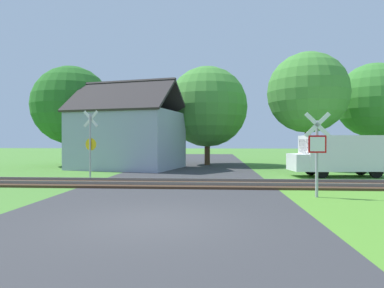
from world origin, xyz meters
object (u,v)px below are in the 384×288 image
at_px(mail_truck, 339,154).
at_px(tree_right, 308,93).
at_px(tree_far, 374,100).
at_px(crossing_sign_far, 90,140).
at_px(stop_sign_near, 317,148).
at_px(tree_left, 72,105).
at_px(tree_center, 207,107).
at_px(house, 128,138).

bearing_deg(mail_truck, tree_right, -1.76).
relative_size(tree_far, mail_truck, 1.55).
bearing_deg(crossing_sign_far, stop_sign_near, -13.48).
distance_m(tree_left, tree_right, 17.88).
bearing_deg(tree_far, stop_sign_near, -119.84).
bearing_deg(tree_far, crossing_sign_far, -152.70).
bearing_deg(tree_far, tree_center, 176.10).
relative_size(stop_sign_near, tree_far, 0.37).
xyz_separation_m(stop_sign_near, tree_left, (-14.84, 14.32, 3.07)).
bearing_deg(crossing_sign_far, tree_center, 75.54).
bearing_deg(tree_far, mail_truck, -124.22).
height_order(crossing_sign_far, tree_far, tree_far).
bearing_deg(tree_center, tree_right, -26.33).
distance_m(crossing_sign_far, tree_left, 10.58).
relative_size(crossing_sign_far, mail_truck, 0.70).
height_order(tree_center, tree_right, tree_right).
relative_size(tree_center, tree_far, 1.02).
distance_m(crossing_sign_far, mail_truck, 13.33).
xyz_separation_m(stop_sign_near, tree_right, (2.92, 12.28, 3.61)).
bearing_deg(house, tree_center, 49.06).
relative_size(tree_center, tree_left, 1.02).
xyz_separation_m(house, mail_truck, (12.88, -4.69, -0.93)).
bearing_deg(tree_center, stop_sign_near, -75.27).
height_order(tree_center, tree_left, tree_center).
xyz_separation_m(stop_sign_near, tree_far, (8.55, 14.91, 3.33)).
height_order(tree_left, tree_far, tree_far).
xyz_separation_m(crossing_sign_far, tree_far, (18.53, 9.56, 3.05)).
relative_size(house, mail_truck, 1.64).
xyz_separation_m(stop_sign_near, tree_center, (-4.15, 15.78, 3.03)).
relative_size(crossing_sign_far, tree_center, 0.44).
height_order(stop_sign_near, tree_left, tree_left).
bearing_deg(tree_left, crossing_sign_far, -61.53).
xyz_separation_m(house, tree_right, (12.57, 0.51, 3.13)).
bearing_deg(tree_right, tree_left, 173.45).
relative_size(stop_sign_near, crossing_sign_far, 0.83).
relative_size(stop_sign_near, mail_truck, 0.58).
distance_m(house, tree_right, 12.96).
distance_m(crossing_sign_far, tree_center, 12.26).
height_order(tree_left, tree_right, tree_right).
xyz_separation_m(crossing_sign_far, mail_truck, (13.20, 1.73, -0.73)).
height_order(crossing_sign_far, tree_center, tree_center).
bearing_deg(crossing_sign_far, tree_far, 42.02).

